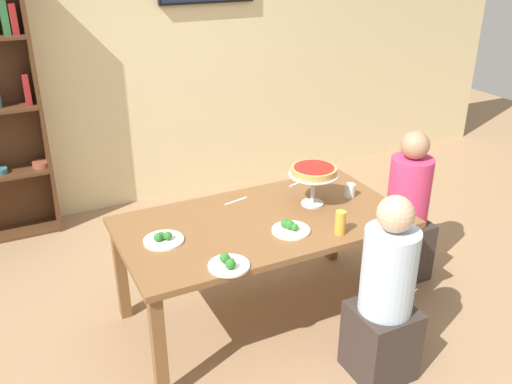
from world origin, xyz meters
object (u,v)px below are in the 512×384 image
at_px(diner_head_east, 406,217).
at_px(beer_glass_amber_tall, 340,223).
at_px(diner_near_right, 385,303).
at_px(cutlery_fork_far, 327,179).
at_px(deep_dish_pizza_stand, 314,173).
at_px(cutlery_fork_near, 236,201).
at_px(salad_plate_far_diner, 290,228).
at_px(salad_plate_near_diner, 163,239).
at_px(cutlery_knife_near, 298,183).
at_px(salad_plate_spare, 228,264).
at_px(dining_table, 263,231).
at_px(water_glass_clear_near, 350,190).

xyz_separation_m(diner_head_east, beer_glass_amber_tall, (-0.84, -0.35, 0.32)).
relative_size(diner_near_right, cutlery_fork_far, 6.39).
bearing_deg(deep_dish_pizza_stand, cutlery_fork_near, 148.79).
bearing_deg(salad_plate_far_diner, salad_plate_near_diner, 163.28).
height_order(salad_plate_near_diner, beer_glass_amber_tall, beer_glass_amber_tall).
relative_size(deep_dish_pizza_stand, cutlery_knife_near, 1.81).
relative_size(diner_head_east, salad_plate_spare, 5.06).
bearing_deg(deep_dish_pizza_stand, cutlery_fork_far, 44.06).
bearing_deg(cutlery_fork_near, salad_plate_near_diner, 13.94).
distance_m(dining_table, water_glass_clear_near, 0.70).
xyz_separation_m(salad_plate_spare, cutlery_fork_far, (1.12, 0.76, -0.02)).
relative_size(deep_dish_pizza_stand, salad_plate_near_diner, 1.38).
distance_m(deep_dish_pizza_stand, salad_plate_spare, 0.95).
relative_size(beer_glass_amber_tall, cutlery_fork_near, 0.82).
bearing_deg(diner_head_east, diner_near_right, 43.87).
bearing_deg(salad_plate_spare, beer_glass_amber_tall, 3.27).
relative_size(salad_plate_near_diner, beer_glass_amber_tall, 1.60).
xyz_separation_m(dining_table, deep_dish_pizza_stand, (0.39, 0.05, 0.30)).
xyz_separation_m(diner_near_right, cutlery_fork_far, (0.33, 1.13, 0.25)).
relative_size(dining_table, water_glass_clear_near, 19.44).
distance_m(diner_head_east, salad_plate_far_diner, 1.14).
bearing_deg(dining_table, beer_glass_amber_tall, -47.56).
relative_size(beer_glass_amber_tall, cutlery_knife_near, 0.82).
xyz_separation_m(salad_plate_near_diner, cutlery_knife_near, (1.13, 0.37, -0.02)).
distance_m(water_glass_clear_near, cutlery_knife_near, 0.40).
bearing_deg(cutlery_fork_far, beer_glass_amber_tall, 53.99).
relative_size(diner_near_right, water_glass_clear_near, 12.48).
bearing_deg(cutlery_fork_far, salad_plate_far_diner, 33.42).
height_order(salad_plate_spare, cutlery_fork_near, salad_plate_spare).
relative_size(salad_plate_near_diner, cutlery_knife_near, 1.31).
bearing_deg(salad_plate_far_diner, diner_head_east, 10.20).
bearing_deg(beer_glass_amber_tall, deep_dish_pizza_stand, 81.37).
height_order(salad_plate_near_diner, salad_plate_far_diner, salad_plate_far_diner).
height_order(diner_near_right, salad_plate_far_diner, diner_near_right).
relative_size(diner_head_east, salad_plate_far_diner, 4.93).
xyz_separation_m(salad_plate_far_diner, cutlery_knife_near, (0.40, 0.59, -0.02)).
bearing_deg(salad_plate_near_diner, salad_plate_spare, -61.14).
xyz_separation_m(diner_near_right, deep_dish_pizza_stand, (0.02, 0.82, 0.47)).
bearing_deg(salad_plate_spare, cutlery_fork_near, 62.68).
bearing_deg(salad_plate_spare, salad_plate_near_diner, 118.86).
height_order(diner_head_east, diner_near_right, same).
height_order(dining_table, salad_plate_spare, salad_plate_spare).
distance_m(salad_plate_near_diner, salad_plate_spare, 0.48).
bearing_deg(salad_plate_near_diner, cutlery_fork_near, 26.59).
distance_m(diner_near_right, salad_plate_far_diner, 0.69).
relative_size(cutlery_fork_near, cutlery_fork_far, 1.00).
bearing_deg(diner_near_right, cutlery_fork_far, -16.38).
distance_m(salad_plate_far_diner, salad_plate_spare, 0.53).
height_order(dining_table, cutlery_fork_near, cutlery_fork_near).
height_order(dining_table, salad_plate_near_diner, salad_plate_near_diner).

